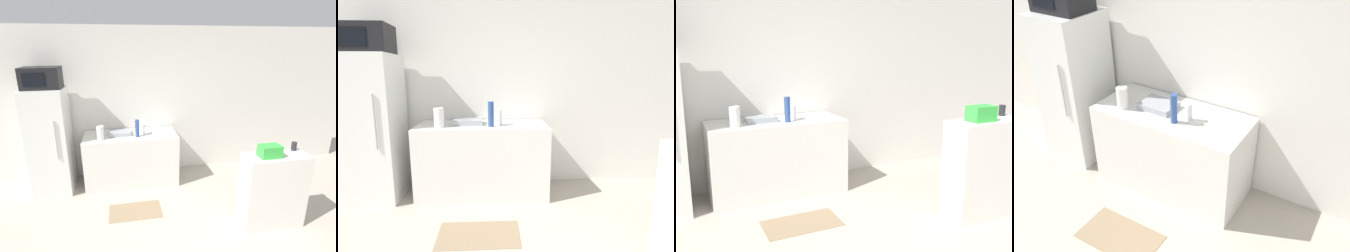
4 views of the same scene
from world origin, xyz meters
TOP-DOWN VIEW (x-y plane):
  - wall_back at (0.00, 2.95)m, footprint 8.00×0.06m
  - refrigerator at (-1.55, 2.55)m, footprint 0.59×0.66m
  - counter at (-0.29, 2.56)m, footprint 1.53×0.68m
  - sink_basin at (-0.46, 2.58)m, footprint 0.35×0.26m
  - bottle_tall at (-0.18, 2.43)m, footprint 0.07×0.07m
  - bottle_short at (-0.08, 2.53)m, footprint 0.06×0.06m
  - paper_towel_roll at (-0.76, 2.40)m, footprint 0.11×0.11m
  - kitchen_rug at (-0.30, 1.67)m, footprint 0.75×0.43m

SIDE VIEW (x-z plane):
  - kitchen_rug at x=-0.30m, z-range 0.00..0.01m
  - counter at x=-0.29m, z-range 0.00..0.87m
  - refrigerator at x=-1.55m, z-range 0.00..1.67m
  - sink_basin at x=-0.46m, z-range 0.87..0.93m
  - bottle_short at x=-0.08m, z-range 0.87..1.04m
  - paper_towel_roll at x=-0.76m, z-range 0.87..1.09m
  - bottle_tall at x=-0.18m, z-range 0.87..1.15m
  - wall_back at x=0.00m, z-range 0.00..2.60m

